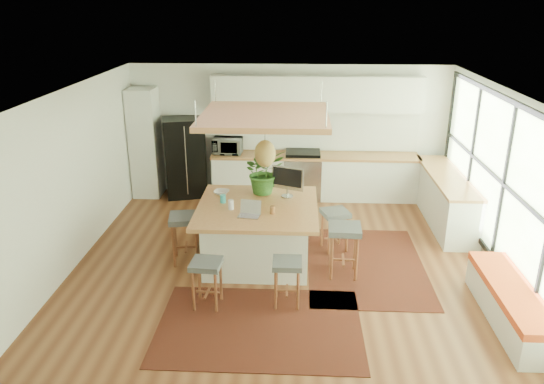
# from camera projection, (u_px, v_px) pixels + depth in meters

# --- Properties ---
(floor) EXTENTS (7.00, 7.00, 0.00)m
(floor) POSITION_uv_depth(u_px,v_px,m) (283.00, 270.00, 8.06)
(floor) COLOR #5C2E1A
(floor) RESTS_ON ground
(ceiling) EXTENTS (7.00, 7.00, 0.00)m
(ceiling) POSITION_uv_depth(u_px,v_px,m) (285.00, 95.00, 7.11)
(ceiling) COLOR white
(ceiling) RESTS_ON ground
(wall_back) EXTENTS (6.50, 0.00, 6.50)m
(wall_back) POSITION_uv_depth(u_px,v_px,m) (289.00, 130.00, 10.86)
(wall_back) COLOR white
(wall_back) RESTS_ON ground
(wall_front) EXTENTS (6.50, 0.00, 6.50)m
(wall_front) POSITION_uv_depth(u_px,v_px,m) (272.00, 334.00, 4.31)
(wall_front) COLOR white
(wall_front) RESTS_ON ground
(wall_left) EXTENTS (0.00, 7.00, 7.00)m
(wall_left) POSITION_uv_depth(u_px,v_px,m) (65.00, 184.00, 7.73)
(wall_left) COLOR white
(wall_left) RESTS_ON ground
(wall_right) EXTENTS (0.00, 7.00, 7.00)m
(wall_right) POSITION_uv_depth(u_px,v_px,m) (512.00, 192.00, 7.43)
(wall_right) COLOR white
(wall_right) RESTS_ON ground
(window_wall) EXTENTS (0.10, 6.20, 2.60)m
(window_wall) POSITION_uv_depth(u_px,v_px,m) (511.00, 189.00, 7.41)
(window_wall) COLOR black
(window_wall) RESTS_ON wall_right
(pantry) EXTENTS (0.55, 0.60, 2.25)m
(pantry) POSITION_uv_depth(u_px,v_px,m) (145.00, 143.00, 10.77)
(pantry) COLOR silver
(pantry) RESTS_ON floor
(back_counter_base) EXTENTS (4.20, 0.60, 0.88)m
(back_counter_base) POSITION_uv_depth(u_px,v_px,m) (314.00, 177.00, 10.85)
(back_counter_base) COLOR silver
(back_counter_base) RESTS_ON floor
(back_counter_top) EXTENTS (4.24, 0.64, 0.05)m
(back_counter_top) POSITION_uv_depth(u_px,v_px,m) (315.00, 156.00, 10.69)
(back_counter_top) COLOR #A3643A
(back_counter_top) RESTS_ON back_counter_base
(backsplash) EXTENTS (4.20, 0.02, 0.80)m
(backsplash) POSITION_uv_depth(u_px,v_px,m) (315.00, 131.00, 10.81)
(backsplash) COLOR white
(backsplash) RESTS_ON wall_back
(upper_cabinets) EXTENTS (4.20, 0.34, 0.70)m
(upper_cabinets) POSITION_uv_depth(u_px,v_px,m) (317.00, 94.00, 10.38)
(upper_cabinets) COLOR silver
(upper_cabinets) RESTS_ON wall_back
(range) EXTENTS (0.76, 0.62, 1.00)m
(range) POSITION_uv_depth(u_px,v_px,m) (302.00, 174.00, 10.84)
(range) COLOR #A5A5AA
(range) RESTS_ON floor
(right_counter_base) EXTENTS (0.60, 2.50, 0.88)m
(right_counter_base) POSITION_uv_depth(u_px,v_px,m) (445.00, 200.00, 9.63)
(right_counter_base) COLOR silver
(right_counter_base) RESTS_ON floor
(right_counter_top) EXTENTS (0.64, 2.54, 0.05)m
(right_counter_top) POSITION_uv_depth(u_px,v_px,m) (448.00, 176.00, 9.47)
(right_counter_top) COLOR #A3643A
(right_counter_top) RESTS_ON right_counter_base
(window_bench) EXTENTS (0.52, 2.00, 0.50)m
(window_bench) POSITION_uv_depth(u_px,v_px,m) (510.00, 305.00, 6.71)
(window_bench) COLOR silver
(window_bench) RESTS_ON floor
(ceiling_panel) EXTENTS (1.86, 1.86, 0.80)m
(ceiling_panel) POSITION_uv_depth(u_px,v_px,m) (265.00, 134.00, 7.73)
(ceiling_panel) COLOR #A3643A
(ceiling_panel) RESTS_ON ceiling
(rug_near) EXTENTS (2.60, 1.80, 0.01)m
(rug_near) POSITION_uv_depth(u_px,v_px,m) (260.00, 326.00, 6.68)
(rug_near) COLOR black
(rug_near) RESTS_ON floor
(rug_right) EXTENTS (1.80, 2.60, 0.01)m
(rug_right) POSITION_uv_depth(u_px,v_px,m) (365.00, 265.00, 8.22)
(rug_right) COLOR black
(rug_right) RESTS_ON floor
(fridge) EXTENTS (0.96, 0.84, 1.65)m
(fridge) POSITION_uv_depth(u_px,v_px,m) (185.00, 153.00, 10.81)
(fridge) COLOR black
(fridge) RESTS_ON floor
(island) EXTENTS (1.85, 1.85, 0.93)m
(island) POSITION_uv_depth(u_px,v_px,m) (258.00, 233.00, 8.23)
(island) COLOR #A3643A
(island) RESTS_ON floor
(stool_near_left) EXTENTS (0.43, 0.43, 0.68)m
(stool_near_left) POSITION_uv_depth(u_px,v_px,m) (207.00, 283.00, 7.02)
(stool_near_left) COLOR #414548
(stool_near_left) RESTS_ON floor
(stool_near_right) EXTENTS (0.39, 0.39, 0.66)m
(stool_near_right) POSITION_uv_depth(u_px,v_px,m) (287.00, 281.00, 7.06)
(stool_near_right) COLOR #414548
(stool_near_right) RESTS_ON floor
(stool_right_front) EXTENTS (0.49, 0.49, 0.80)m
(stool_right_front) POSITION_uv_depth(u_px,v_px,m) (344.00, 253.00, 7.82)
(stool_right_front) COLOR #414548
(stool_right_front) RESTS_ON floor
(stool_right_back) EXTENTS (0.52, 0.52, 0.70)m
(stool_right_back) POSITION_uv_depth(u_px,v_px,m) (335.00, 230.00, 8.60)
(stool_right_back) COLOR #414548
(stool_right_back) RESTS_ON floor
(stool_left_side) EXTENTS (0.53, 0.53, 0.78)m
(stool_left_side) POSITION_uv_depth(u_px,v_px,m) (186.00, 240.00, 8.23)
(stool_left_side) COLOR #414548
(stool_left_side) RESTS_ON floor
(laptop) EXTENTS (0.36, 0.38, 0.23)m
(laptop) POSITION_uv_depth(u_px,v_px,m) (249.00, 209.00, 7.63)
(laptop) COLOR #A5A5AA
(laptop) RESTS_ON island
(monitor) EXTENTS (0.58, 0.39, 0.51)m
(monitor) POSITION_uv_depth(u_px,v_px,m) (288.00, 181.00, 8.35)
(monitor) COLOR #A5A5AA
(monitor) RESTS_ON island
(microwave) EXTENTS (0.60, 0.35, 0.40)m
(microwave) POSITION_uv_depth(u_px,v_px,m) (227.00, 144.00, 10.71)
(microwave) COLOR #A5A5AA
(microwave) RESTS_ON back_counter_top
(island_plant) EXTENTS (0.95, 0.97, 0.57)m
(island_plant) POSITION_uv_depth(u_px,v_px,m) (264.00, 176.00, 8.50)
(island_plant) COLOR #1E4C19
(island_plant) RESTS_ON island
(island_bowl) EXTENTS (0.28, 0.28, 0.06)m
(island_bowl) POSITION_uv_depth(u_px,v_px,m) (221.00, 192.00, 8.53)
(island_bowl) COLOR silver
(island_bowl) RESTS_ON island
(island_bottle_0) EXTENTS (0.07, 0.07, 0.19)m
(island_bottle_0) POSITION_uv_depth(u_px,v_px,m) (223.00, 197.00, 8.15)
(island_bottle_0) COLOR #34C1D1
(island_bottle_0) RESTS_ON island
(island_bottle_1) EXTENTS (0.07, 0.07, 0.19)m
(island_bottle_1) POSITION_uv_depth(u_px,v_px,m) (230.00, 203.00, 7.91)
(island_bottle_1) COLOR white
(island_bottle_1) RESTS_ON island
(island_bottle_2) EXTENTS (0.07, 0.07, 0.19)m
(island_bottle_2) POSITION_uv_depth(u_px,v_px,m) (273.00, 208.00, 7.74)
(island_bottle_2) COLOR brown
(island_bottle_2) RESTS_ON island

